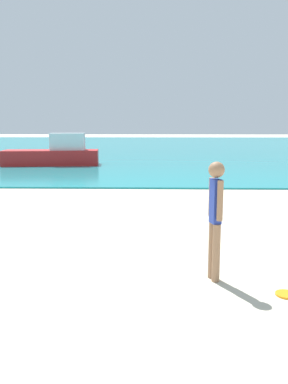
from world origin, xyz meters
The scene contains 4 objects.
water centered at (0.00, 43.66, 0.03)m, with size 160.00×60.00×0.06m, color teal.
person_standing centered at (1.52, 5.56, 0.94)m, with size 0.22×0.37×1.66m.
frisbee centered at (2.38, 5.04, 0.01)m, with size 0.28×0.28×0.03m, color orange.
boat_near centered at (-4.67, 21.43, 0.64)m, with size 5.09×2.11×1.68m.
Camera 1 is at (0.71, 0.15, 2.13)m, focal length 37.72 mm.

